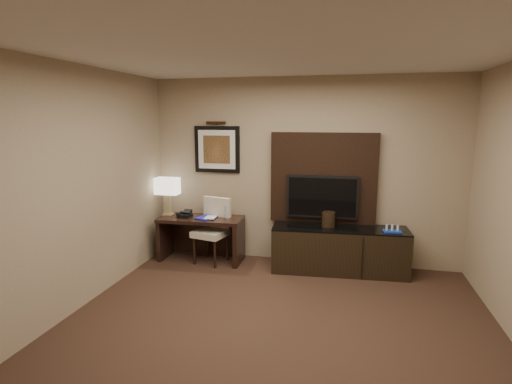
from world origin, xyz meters
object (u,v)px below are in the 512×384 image
(desk_chair, at_px, (211,232))
(table_lamp, at_px, (168,197))
(desk, at_px, (201,239))
(water_bottle, at_px, (227,212))
(desk_phone, at_px, (185,214))
(tv, at_px, (322,197))
(minibar_tray, at_px, (392,229))
(credenza, at_px, (339,250))
(ice_bucket, at_px, (328,219))

(desk_chair, relative_size, table_lamp, 1.67)
(desk, distance_m, water_bottle, 0.57)
(table_lamp, bearing_deg, desk_phone, -16.09)
(tv, relative_size, table_lamp, 1.81)
(tv, height_order, table_lamp, tv)
(tv, distance_m, desk_chair, 1.70)
(table_lamp, relative_size, water_bottle, 2.97)
(desk_chair, bearing_deg, table_lamp, -176.08)
(water_bottle, xyz_separation_m, minibar_tray, (2.33, -0.13, -0.08))
(tv, height_order, minibar_tray, tv)
(table_lamp, bearing_deg, water_bottle, 1.36)
(credenza, bearing_deg, desk_chair, 177.93)
(minibar_tray, bearing_deg, ice_bucket, 174.03)
(ice_bucket, relative_size, minibar_tray, 0.89)
(desk_chair, xyz_separation_m, water_bottle, (0.21, 0.14, 0.29))
(ice_bucket, bearing_deg, tv, 123.94)
(tv, relative_size, desk_phone, 5.43)
(credenza, xyz_separation_m, minibar_tray, (0.68, -0.06, 0.36))
(water_bottle, height_order, minibar_tray, water_bottle)
(minibar_tray, bearing_deg, tv, 165.42)
(credenza, height_order, desk_phone, desk_phone)
(table_lamp, bearing_deg, desk, -5.21)
(tv, height_order, desk_phone, tv)
(desk_chair, distance_m, water_bottle, 0.38)
(desk, xyz_separation_m, table_lamp, (-0.55, 0.05, 0.61))
(desk, height_order, table_lamp, table_lamp)
(desk_phone, relative_size, water_bottle, 0.99)
(table_lamp, bearing_deg, ice_bucket, -0.42)
(desk_phone, bearing_deg, desk_chair, 1.48)
(minibar_tray, bearing_deg, credenza, 175.32)
(water_bottle, relative_size, minibar_tray, 0.80)
(table_lamp, relative_size, desk_phone, 3.00)
(desk, distance_m, ice_bucket, 1.91)
(desk, distance_m, tv, 1.90)
(table_lamp, bearing_deg, desk_chair, -9.01)
(ice_bucket, bearing_deg, table_lamp, 179.58)
(table_lamp, distance_m, water_bottle, 0.94)
(table_lamp, relative_size, ice_bucket, 2.67)
(tv, bearing_deg, credenza, -35.45)
(credenza, bearing_deg, tv, 140.51)
(minibar_tray, bearing_deg, desk, 178.83)
(tv, bearing_deg, ice_bucket, -56.06)
(desk, xyz_separation_m, water_bottle, (0.38, 0.07, 0.42))
(desk, bearing_deg, water_bottle, 7.90)
(desk_phone, bearing_deg, minibar_tray, 4.67)
(desk, height_order, desk_phone, desk_phone)
(ice_bucket, bearing_deg, credenza, -11.33)
(desk, relative_size, tv, 1.24)
(table_lamp, distance_m, ice_bucket, 2.42)
(credenza, relative_size, desk_phone, 9.98)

